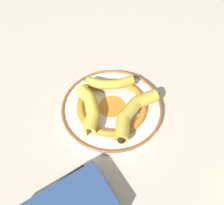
{
  "coord_description": "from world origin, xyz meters",
  "views": [
    {
      "loc": [
        -0.2,
        0.29,
        0.56
      ],
      "look_at": [
        0.04,
        -0.03,
        0.04
      ],
      "focal_mm": 35.0,
      "sensor_mm": 36.0,
      "label": 1
    }
  ],
  "objects_px": {
    "banana_a": "(90,109)",
    "banana_b": "(109,83)",
    "decorative_bowl": "(112,107)",
    "banana_c": "(134,111)"
  },
  "relations": [
    {
      "from": "banana_a",
      "to": "banana_c",
      "type": "height_order",
      "value": "same"
    },
    {
      "from": "banana_a",
      "to": "banana_b",
      "type": "relative_size",
      "value": 0.99
    },
    {
      "from": "decorative_bowl",
      "to": "banana_a",
      "type": "height_order",
      "value": "banana_a"
    },
    {
      "from": "banana_a",
      "to": "banana_b",
      "type": "bearing_deg",
      "value": -41.35
    },
    {
      "from": "banana_b",
      "to": "banana_c",
      "type": "xyz_separation_m",
      "value": [
        -0.12,
        0.05,
        0.0
      ]
    },
    {
      "from": "decorative_bowl",
      "to": "banana_a",
      "type": "relative_size",
      "value": 2.18
    },
    {
      "from": "decorative_bowl",
      "to": "banana_c",
      "type": "height_order",
      "value": "banana_c"
    },
    {
      "from": "decorative_bowl",
      "to": "banana_b",
      "type": "height_order",
      "value": "banana_b"
    },
    {
      "from": "banana_a",
      "to": "banana_c",
      "type": "relative_size",
      "value": 0.66
    },
    {
      "from": "decorative_bowl",
      "to": "banana_b",
      "type": "distance_m",
      "value": 0.08
    }
  ]
}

